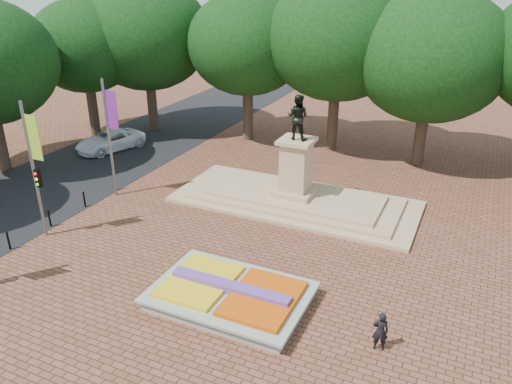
{
  "coord_description": "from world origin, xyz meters",
  "views": [
    {
      "loc": [
        9.05,
        -16.8,
        12.56
      ],
      "look_at": [
        -0.64,
        4.02,
        2.2
      ],
      "focal_mm": 35.0,
      "sensor_mm": 36.0,
      "label": 1
    }
  ],
  "objects": [
    {
      "name": "tree_row_back",
      "position": [
        2.33,
        18.0,
        6.67
      ],
      "size": [
        44.8,
        8.8,
        10.43
      ],
      "color": "#33261C",
      "rests_on": "ground"
    },
    {
      "name": "van",
      "position": [
        -15.89,
        10.88,
        0.72
      ],
      "size": [
        3.97,
        5.66,
        1.43
      ],
      "primitive_type": "imported",
      "rotation": [
        0.0,
        0.0,
        -0.34
      ],
      "color": "white",
      "rests_on": "ground"
    },
    {
      "name": "ground",
      "position": [
        0.0,
        0.0,
        0.0
      ],
      "size": [
        90.0,
        90.0,
        0.0
      ],
      "primitive_type": "plane",
      "color": "brown",
      "rests_on": "ground"
    },
    {
      "name": "monument",
      "position": [
        0.0,
        8.0,
        0.88
      ],
      "size": [
        14.0,
        6.0,
        6.4
      ],
      "color": "tan",
      "rests_on": "ground"
    },
    {
      "name": "flower_bed",
      "position": [
        1.03,
        -2.0,
        0.38
      ],
      "size": [
        6.3,
        4.3,
        0.91
      ],
      "color": "gray",
      "rests_on": "ground"
    },
    {
      "name": "bollard_row",
      "position": [
        -10.7,
        -1.5,
        0.53
      ],
      "size": [
        0.12,
        13.12,
        0.98
      ],
      "color": "black",
      "rests_on": "ground"
    },
    {
      "name": "asphalt_street",
      "position": [
        -15.0,
        5.0,
        0.01
      ],
      "size": [
        9.0,
        90.0,
        0.02
      ],
      "primitive_type": "cube",
      "color": "black",
      "rests_on": "ground"
    },
    {
      "name": "pedestrian",
      "position": [
        7.11,
        -2.17,
        0.79
      ],
      "size": [
        0.66,
        0.54,
        1.58
      ],
      "primitive_type": "imported",
      "rotation": [
        0.0,
        0.0,
        3.46
      ],
      "color": "black",
      "rests_on": "ground"
    },
    {
      "name": "banner_poles",
      "position": [
        -10.08,
        -1.31,
        3.88
      ],
      "size": [
        0.88,
        11.17,
        7.0
      ],
      "color": "slate",
      "rests_on": "ground"
    }
  ]
}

